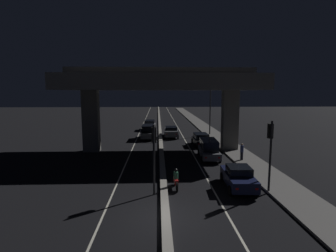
{
  "coord_description": "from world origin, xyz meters",
  "views": [
    {
      "loc": [
        -0.39,
        -13.02,
        6.56
      ],
      "look_at": [
        1.07,
        23.56,
        1.75
      ],
      "focal_mm": 28.0,
      "sensor_mm": 36.0,
      "label": 1
    }
  ],
  "objects_px": {
    "traffic_light_left_of_median": "(154,147)",
    "motorcycle_red_filtering_near": "(176,180)",
    "pedestrian_on_sidewalk": "(242,152)",
    "car_grey_second": "(209,149)",
    "car_silver_second_oncoming": "(150,125)",
    "car_grey_lead_oncoming": "(148,132)",
    "traffic_light_right_of_median": "(270,144)",
    "street_lamp": "(208,102)",
    "car_black_third": "(201,139)",
    "car_dark_blue_lead": "(238,177)",
    "car_grey_fourth": "(171,131)"
  },
  "relations": [
    {
      "from": "traffic_light_left_of_median",
      "to": "street_lamp",
      "type": "height_order",
      "value": "street_lamp"
    },
    {
      "from": "car_black_third",
      "to": "pedestrian_on_sidewalk",
      "type": "xyz_separation_m",
      "value": [
        2.64,
        -7.51,
        0.16
      ]
    },
    {
      "from": "pedestrian_on_sidewalk",
      "to": "traffic_light_left_of_median",
      "type": "bearing_deg",
      "value": -136.9
    },
    {
      "from": "car_black_third",
      "to": "motorcycle_red_filtering_near",
      "type": "distance_m",
      "value": 14.83
    },
    {
      "from": "car_grey_lead_oncoming",
      "to": "motorcycle_red_filtering_near",
      "type": "height_order",
      "value": "car_grey_lead_oncoming"
    },
    {
      "from": "car_dark_blue_lead",
      "to": "motorcycle_red_filtering_near",
      "type": "bearing_deg",
      "value": 91.57
    },
    {
      "from": "car_black_third",
      "to": "motorcycle_red_filtering_near",
      "type": "relative_size",
      "value": 2.16
    },
    {
      "from": "car_dark_blue_lead",
      "to": "motorcycle_red_filtering_near",
      "type": "xyz_separation_m",
      "value": [
        -4.26,
        0.09,
        -0.18
      ]
    },
    {
      "from": "traffic_light_right_of_median",
      "to": "car_black_third",
      "type": "height_order",
      "value": "traffic_light_right_of_median"
    },
    {
      "from": "traffic_light_right_of_median",
      "to": "car_black_third",
      "type": "xyz_separation_m",
      "value": [
        -1.92,
        15.16,
        -2.45
      ]
    },
    {
      "from": "traffic_light_right_of_median",
      "to": "street_lamp",
      "type": "relative_size",
      "value": 0.55
    },
    {
      "from": "traffic_light_right_of_median",
      "to": "car_silver_second_oncoming",
      "type": "relative_size",
      "value": 1.04
    },
    {
      "from": "car_grey_lead_oncoming",
      "to": "motorcycle_red_filtering_near",
      "type": "distance_m",
      "value": 19.36
    },
    {
      "from": "traffic_light_left_of_median",
      "to": "motorcycle_red_filtering_near",
      "type": "height_order",
      "value": "traffic_light_left_of_median"
    },
    {
      "from": "car_black_third",
      "to": "pedestrian_on_sidewalk",
      "type": "height_order",
      "value": "pedestrian_on_sidewalk"
    },
    {
      "from": "car_grey_lead_oncoming",
      "to": "motorcycle_red_filtering_near",
      "type": "bearing_deg",
      "value": 9.11
    },
    {
      "from": "traffic_light_right_of_median",
      "to": "car_grey_second",
      "type": "relative_size",
      "value": 1.02
    },
    {
      "from": "traffic_light_right_of_median",
      "to": "motorcycle_red_filtering_near",
      "type": "distance_m",
      "value": 6.61
    },
    {
      "from": "street_lamp",
      "to": "car_grey_second",
      "type": "relative_size",
      "value": 1.87
    },
    {
      "from": "car_dark_blue_lead",
      "to": "pedestrian_on_sidewalk",
      "type": "bearing_deg",
      "value": -16.91
    },
    {
      "from": "car_dark_blue_lead",
      "to": "car_black_third",
      "type": "bearing_deg",
      "value": 3.55
    },
    {
      "from": "traffic_light_right_of_median",
      "to": "car_grey_lead_oncoming",
      "type": "xyz_separation_m",
      "value": [
        -8.58,
        20.09,
        -2.21
      ]
    },
    {
      "from": "street_lamp",
      "to": "car_grey_lead_oncoming",
      "type": "xyz_separation_m",
      "value": [
        -8.92,
        -2.78,
        -4.07
      ]
    },
    {
      "from": "car_black_third",
      "to": "car_grey_lead_oncoming",
      "type": "bearing_deg",
      "value": 52.19
    },
    {
      "from": "car_grey_second",
      "to": "car_black_third",
      "type": "distance_m",
      "value": 6.21
    },
    {
      "from": "car_silver_second_oncoming",
      "to": "car_grey_lead_oncoming",
      "type": "bearing_deg",
      "value": 0.25
    },
    {
      "from": "traffic_light_right_of_median",
      "to": "car_black_third",
      "type": "relative_size",
      "value": 1.18
    },
    {
      "from": "car_grey_fourth",
      "to": "traffic_light_left_of_median",
      "type": "bearing_deg",
      "value": 176.39
    },
    {
      "from": "car_grey_second",
      "to": "pedestrian_on_sidewalk",
      "type": "height_order",
      "value": "car_grey_second"
    },
    {
      "from": "car_dark_blue_lead",
      "to": "traffic_light_right_of_median",
      "type": "bearing_deg",
      "value": -112.49
    },
    {
      "from": "car_silver_second_oncoming",
      "to": "car_grey_fourth",
      "type": "bearing_deg",
      "value": 25.1
    },
    {
      "from": "street_lamp",
      "to": "pedestrian_on_sidewalk",
      "type": "bearing_deg",
      "value": -88.57
    },
    {
      "from": "car_grey_second",
      "to": "car_grey_lead_oncoming",
      "type": "relative_size",
      "value": 1.0
    },
    {
      "from": "car_dark_blue_lead",
      "to": "motorcycle_red_filtering_near",
      "type": "relative_size",
      "value": 2.26
    },
    {
      "from": "car_grey_fourth",
      "to": "car_grey_second",
      "type": "bearing_deg",
      "value": -163.83
    },
    {
      "from": "car_grey_fourth",
      "to": "car_silver_second_oncoming",
      "type": "distance_m",
      "value": 7.96
    },
    {
      "from": "pedestrian_on_sidewalk",
      "to": "car_grey_second",
      "type": "bearing_deg",
      "value": 155.69
    },
    {
      "from": "car_grey_lead_oncoming",
      "to": "pedestrian_on_sidewalk",
      "type": "distance_m",
      "value": 15.53
    },
    {
      "from": "street_lamp",
      "to": "car_grey_lead_oncoming",
      "type": "bearing_deg",
      "value": -162.69
    },
    {
      "from": "traffic_light_left_of_median",
      "to": "car_grey_second",
      "type": "xyz_separation_m",
      "value": [
        5.29,
        8.95,
        -2.13
      ]
    },
    {
      "from": "street_lamp",
      "to": "motorcycle_red_filtering_near",
      "type": "bearing_deg",
      "value": -106.08
    },
    {
      "from": "car_black_third",
      "to": "car_grey_lead_oncoming",
      "type": "xyz_separation_m",
      "value": [
        -6.66,
        4.93,
        0.24
      ]
    },
    {
      "from": "car_grey_lead_oncoming",
      "to": "car_grey_second",
      "type": "bearing_deg",
      "value": 31.38
    },
    {
      "from": "car_grey_second",
      "to": "car_grey_lead_oncoming",
      "type": "xyz_separation_m",
      "value": [
        -6.42,
        11.13,
        0.05
      ]
    },
    {
      "from": "traffic_light_left_of_median",
      "to": "car_silver_second_oncoming",
      "type": "relative_size",
      "value": 0.99
    },
    {
      "from": "car_grey_lead_oncoming",
      "to": "motorcycle_red_filtering_near",
      "type": "xyz_separation_m",
      "value": [
        2.59,
        -19.18,
        -0.43
      ]
    },
    {
      "from": "car_grey_lead_oncoming",
      "to": "traffic_light_right_of_median",
      "type": "bearing_deg",
      "value": 24.56
    },
    {
      "from": "car_dark_blue_lead",
      "to": "pedestrian_on_sidewalk",
      "type": "relative_size",
      "value": 2.67
    },
    {
      "from": "car_grey_lead_oncoming",
      "to": "street_lamp",
      "type": "bearing_deg",
      "value": 108.73
    },
    {
      "from": "traffic_light_left_of_median",
      "to": "car_dark_blue_lead",
      "type": "xyz_separation_m",
      "value": [
        5.73,
        0.81,
        -2.31
      ]
    }
  ]
}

